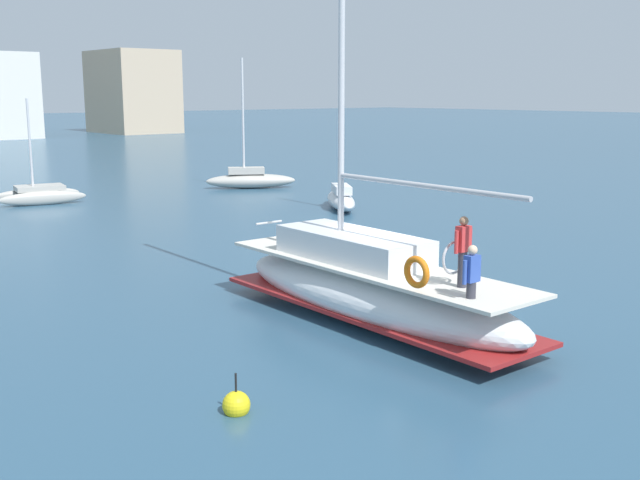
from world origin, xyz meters
The scene contains 6 objects.
ground_plane centered at (0.00, 0.00, 0.00)m, with size 400.00×400.00×0.00m, color #2D516B.
main_sailboat centered at (-1.41, -0.52, 0.91)m, with size 2.61×9.65×13.78m.
moored_sloop_near centered at (11.94, 23.77, 0.57)m, with size 5.22×3.89×7.66m.
moored_catamaran centered at (10.62, 14.07, 0.53)m, with size 3.76×4.82×6.56m.
moored_cutter_left centered at (-0.04, 25.68, 0.51)m, with size 4.64×2.86×5.37m.
mooring_buoy centered at (-7.11, -3.04, 0.16)m, with size 0.51×0.51×0.85m.
Camera 1 is at (-14.24, -13.83, 5.66)m, focal length 42.77 mm.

